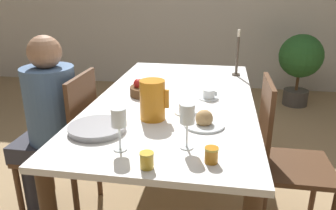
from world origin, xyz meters
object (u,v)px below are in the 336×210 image
teacup_across (209,95)px  fruit_bowl (146,90)px  chair_person_side (68,144)px  wine_glass_water (187,116)px  teacup_near_person (186,109)px  candlestick_tall (237,58)px  person_seated (48,115)px  bread_plate (204,121)px  serving_tray (97,128)px  chair_opposite (283,156)px  jam_jar_amber (147,159)px  wine_glass_juice (119,120)px  potted_plant (300,61)px  red_pitcher (152,100)px  jam_jar_red (211,154)px

teacup_across → fruit_bowl: (-0.39, 0.01, 0.01)m
chair_person_side → wine_glass_water: bearing=-121.0°
teacup_near_person → candlestick_tall: size_ratio=0.36×
person_seated → bread_plate: bearing=-102.0°
person_seated → serving_tray: bearing=-127.3°
chair_opposite → teacup_near_person: bearing=-76.6°
serving_tray → fruit_bowl: size_ratio=1.34×
jam_jar_amber → candlestick_tall: size_ratio=0.19×
wine_glass_juice → fruit_bowl: bearing=94.4°
potted_plant → chair_person_side: bearing=-127.8°
teacup_across → fruit_bowl: fruit_bowl is taller
wine_glass_water → fruit_bowl: 0.75m
person_seated → serving_tray: person_seated is taller
red_pitcher → teacup_across: (0.27, 0.37, -0.08)m
bread_plate → candlestick_tall: size_ratio=0.58×
potted_plant → candlestick_tall: bearing=-116.9°
jam_jar_amber → potted_plant: size_ratio=0.07×
wine_glass_juice → jam_jar_red: (0.38, -0.05, -0.10)m
bread_plate → teacup_near_person: bearing=124.6°
teacup_across → potted_plant: 2.45m
wine_glass_water → wine_glass_juice: 0.28m
candlestick_tall → potted_plant: 1.86m
chair_person_side → chair_opposite: (1.30, 0.06, 0.00)m
person_seated → candlestick_tall: (1.13, 0.80, 0.22)m
chair_opposite → wine_glass_juice: size_ratio=5.08×
red_pitcher → teacup_across: size_ratio=1.68×
red_pitcher → teacup_near_person: red_pitcher is taller
wine_glass_water → jam_jar_amber: wine_glass_water is taller
teacup_across → teacup_near_person: bearing=-114.0°
chair_opposite → teacup_across: bearing=-105.1°
chair_opposite → teacup_across: (-0.45, 0.12, 0.31)m
potted_plant → teacup_across: bearing=-114.4°
serving_tray → fruit_bowl: (0.11, 0.56, 0.02)m
wine_glass_juice → teacup_near_person: 0.52m
fruit_bowl → chair_opposite: bearing=-8.6°
jam_jar_amber → red_pitcher: bearing=99.3°
candlestick_tall → wine_glass_water: bearing=-101.0°
person_seated → teacup_near_person: size_ratio=9.54×
chair_opposite → red_pitcher: size_ratio=4.56×
chair_person_side → person_seated: size_ratio=0.80×
jam_jar_amber → candlestick_tall: 1.48m
teacup_near_person → potted_plant: size_ratio=0.14×
serving_tray → potted_plant: bearing=61.5°
chair_person_side → teacup_near_person: 0.81m
chair_person_side → fruit_bowl: 0.59m
person_seated → red_pitcher: size_ratio=5.68×
chair_person_side → candlestick_tall: candlestick_tall is taller
teacup_near_person → potted_plant: 2.73m
serving_tray → jam_jar_amber: (0.31, -0.29, 0.02)m
chair_opposite → fruit_bowl: 0.91m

